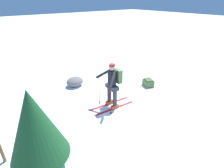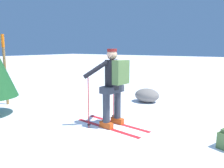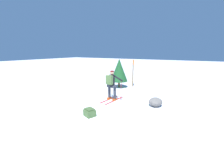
# 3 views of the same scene
# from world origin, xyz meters

# --- Properties ---
(ground_plane) EXTENTS (80.00, 80.00, 0.00)m
(ground_plane) POSITION_xyz_m (0.00, 0.00, 0.00)
(ground_plane) COLOR white
(skier) EXTENTS (1.72, 1.00, 1.65)m
(skier) POSITION_xyz_m (-0.29, 0.42, 0.94)
(skier) COLOR red
(skier) RESTS_ON ground_plane
(dropped_backpack) EXTENTS (0.52, 0.55, 0.34)m
(dropped_backpack) POSITION_xyz_m (1.98, 0.67, 0.16)
(dropped_backpack) COLOR #4C6B38
(dropped_backpack) RESTS_ON ground_plane
(rock_boulder) EXTENTS (0.76, 0.65, 0.42)m
(rock_boulder) POSITION_xyz_m (-0.61, 2.77, 0.21)
(rock_boulder) COLOR slate
(rock_boulder) RESTS_ON ground_plane
(pine_tree) EXTENTS (1.28, 1.28, 2.13)m
(pine_tree) POSITION_xyz_m (-3.22, -0.64, 1.30)
(pine_tree) COLOR #4C331E
(pine_tree) RESTS_ON ground_plane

